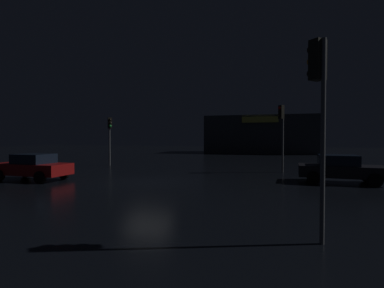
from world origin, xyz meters
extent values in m
plane|color=black|center=(0.00, 0.00, 0.00)|extent=(120.00, 120.00, 0.00)
cube|color=#33383D|center=(4.22, 31.35, 2.79)|extent=(16.28, 6.95, 5.58)
cube|color=#E5D84C|center=(4.22, 27.73, 4.87)|extent=(5.00, 0.24, 0.83)
cylinder|color=#595B60|center=(6.93, 6.70, 2.28)|extent=(0.12, 0.12, 4.56)
cube|color=black|center=(6.81, 6.60, 4.10)|extent=(0.41, 0.41, 0.93)
sphere|color=red|center=(6.70, 6.48, 4.38)|extent=(0.20, 0.20, 0.20)
sphere|color=black|center=(6.70, 6.48, 4.10)|extent=(0.20, 0.20, 0.20)
sphere|color=black|center=(6.70, 6.48, 3.82)|extent=(0.20, 0.20, 0.20)
cylinder|color=#595B60|center=(7.54, -7.03, 2.29)|extent=(0.10, 0.10, 4.58)
cube|color=black|center=(7.43, -6.92, 4.13)|extent=(0.41, 0.41, 0.90)
sphere|color=black|center=(7.31, -6.81, 4.40)|extent=(0.20, 0.20, 0.20)
sphere|color=orange|center=(7.31, -6.81, 4.13)|extent=(0.20, 0.20, 0.20)
sphere|color=black|center=(7.31, -6.81, 3.86)|extent=(0.20, 0.20, 0.20)
cylinder|color=#595B60|center=(-7.03, 7.52, 2.02)|extent=(0.14, 0.14, 4.04)
cube|color=black|center=(-6.92, 7.41, 3.59)|extent=(0.41, 0.41, 0.91)
sphere|color=black|center=(-6.81, 7.29, 3.86)|extent=(0.20, 0.20, 0.20)
sphere|color=black|center=(-6.81, 7.29, 3.59)|extent=(0.20, 0.20, 0.20)
sphere|color=#19D13F|center=(-6.81, 7.29, 3.32)|extent=(0.20, 0.20, 0.20)
cube|color=#A51414|center=(-6.57, -1.02, 0.63)|extent=(4.23, 1.78, 0.62)
cube|color=black|center=(-6.44, -1.02, 1.20)|extent=(1.83, 1.58, 0.53)
cylinder|color=black|center=(-7.96, -0.14, 0.32)|extent=(0.64, 0.23, 0.63)
cylinder|color=black|center=(-5.19, -1.90, 0.32)|extent=(0.64, 0.23, 0.63)
cylinder|color=black|center=(-5.17, -0.16, 0.32)|extent=(0.64, 0.23, 0.63)
cube|color=black|center=(9.77, 2.70, 0.62)|extent=(4.22, 2.00, 0.59)
cube|color=black|center=(9.62, 2.70, 1.19)|extent=(1.95, 1.71, 0.54)
cylinder|color=black|center=(11.18, 3.54, 0.33)|extent=(0.66, 0.25, 0.65)
cylinder|color=black|center=(11.09, 1.73, 0.33)|extent=(0.66, 0.25, 0.65)
cylinder|color=black|center=(8.44, 3.66, 0.33)|extent=(0.66, 0.25, 0.65)
cylinder|color=black|center=(8.36, 1.85, 0.33)|extent=(0.66, 0.25, 0.65)
camera|label=1|loc=(6.57, -14.04, 2.39)|focal=27.20mm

